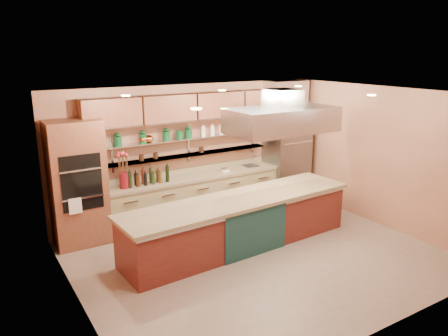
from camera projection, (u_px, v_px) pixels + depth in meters
floor at (258, 257)px, 7.59m from camera, size 6.00×5.00×0.02m
ceiling at (262, 94)px, 6.86m from camera, size 6.00×5.00×0.02m
wall_back at (190, 151)px, 9.28m from camera, size 6.00×0.04×2.80m
wall_front at (385, 231)px, 5.17m from camera, size 6.00×0.04×2.80m
wall_left at (75, 214)px, 5.70m from camera, size 0.04×5.00×2.80m
wall_right at (381, 157)px, 8.75m from camera, size 0.04×5.00×2.80m
oven_stack at (78, 184)px, 7.84m from camera, size 0.95×0.64×2.30m
refrigerator at (286, 156)px, 10.27m from camera, size 0.95×0.72×2.10m
back_counter at (196, 197)px, 9.25m from camera, size 3.84×0.64×0.93m
wall_shelf_lower at (191, 154)px, 9.16m from camera, size 3.60×0.26×0.03m
wall_shelf_upper at (191, 138)px, 9.07m from camera, size 3.60×0.26×0.03m
upper_cabinets at (193, 107)px, 8.88m from camera, size 4.60×0.36×0.55m
range_hood at (282, 120)px, 7.88m from camera, size 2.00×1.00×0.45m
ceiling_downlights at (254, 95)px, 7.03m from camera, size 4.00×2.80×0.02m
island at (240, 222)px, 7.89m from camera, size 4.44×1.18×0.92m
flower_vase at (124, 180)px, 8.26m from camera, size 0.21×0.21×0.31m
oil_bottle_cluster at (148, 177)px, 8.51m from camera, size 0.92×0.61×0.29m
kitchen_scale at (225, 169)px, 9.43m from camera, size 0.20×0.17×0.09m
bar_faucet at (253, 161)px, 9.90m from camera, size 0.03×0.03×0.23m
copper_kettle at (149, 139)px, 8.57m from camera, size 0.20×0.20×0.14m
green_canister at (180, 135)px, 8.91m from camera, size 0.14×0.14×0.17m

